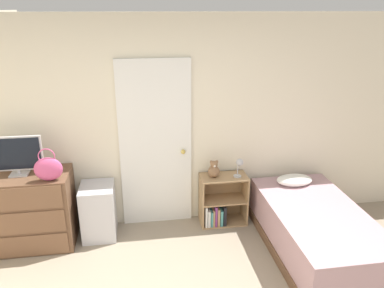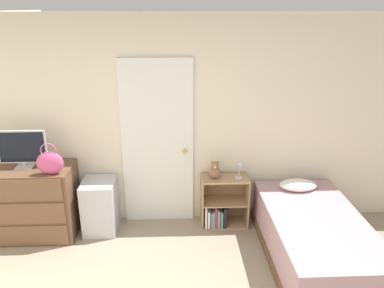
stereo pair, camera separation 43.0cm
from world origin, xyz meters
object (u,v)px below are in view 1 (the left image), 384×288
(tv, at_px, (16,155))
(teddy_bear, at_px, (214,170))
(storage_bin, at_px, (99,211))
(dresser, at_px, (26,210))
(handbag, at_px, (48,169))
(bookshelf, at_px, (220,204))
(desk_lamp, at_px, (239,164))
(bed, at_px, (316,231))

(tv, relative_size, teddy_bear, 2.50)
(storage_bin, bearing_deg, teddy_bear, 2.49)
(dresser, height_order, teddy_bear, dresser)
(dresser, distance_m, handbag, 0.69)
(storage_bin, bearing_deg, dresser, -175.62)
(tv, height_order, bookshelf, tv)
(teddy_bear, xyz_separation_m, desk_lamp, (0.30, -0.04, 0.07))
(bed, bearing_deg, storage_bin, 163.77)
(bookshelf, relative_size, desk_lamp, 2.69)
(tv, xyz_separation_m, bed, (3.20, -0.66, -0.84))
(storage_bin, relative_size, bookshelf, 1.01)
(handbag, distance_m, teddy_bear, 1.88)
(handbag, relative_size, storage_bin, 0.56)
(bookshelf, height_order, desk_lamp, desk_lamp)
(teddy_bear, distance_m, desk_lamp, 0.31)
(desk_lamp, bearing_deg, teddy_bear, 172.05)
(dresser, distance_m, storage_bin, 0.79)
(tv, relative_size, storage_bin, 0.84)
(tv, relative_size, desk_lamp, 2.29)
(bookshelf, distance_m, desk_lamp, 0.59)
(desk_lamp, xyz_separation_m, bed, (0.70, -0.72, -0.54))
(teddy_bear, height_order, bed, teddy_bear)
(dresser, relative_size, bed, 0.55)
(storage_bin, distance_m, bed, 2.50)
(bookshelf, bearing_deg, bed, -39.64)
(bookshelf, bearing_deg, dresser, -176.94)
(dresser, xyz_separation_m, tv, (-0.01, 0.02, 0.67))
(storage_bin, xyz_separation_m, bookshelf, (1.48, 0.06, -0.07))
(tv, relative_size, handbag, 1.51)
(dresser, bearing_deg, teddy_bear, 3.17)
(bookshelf, bearing_deg, teddy_bear, -179.72)
(storage_bin, height_order, teddy_bear, teddy_bear)
(handbag, bearing_deg, storage_bin, 28.33)
(tv, relative_size, bookshelf, 0.85)
(dresser, distance_m, teddy_bear, 2.21)
(storage_bin, xyz_separation_m, bed, (2.40, -0.70, -0.06))
(dresser, xyz_separation_m, handbag, (0.34, -0.18, 0.57))
(dresser, xyz_separation_m, bookshelf, (2.27, 0.12, -0.18))
(dresser, relative_size, storage_bin, 1.57)
(handbag, bearing_deg, dresser, 152.80)
(tv, bearing_deg, handbag, -29.26)
(tv, xyz_separation_m, bookshelf, (2.28, 0.10, -0.84))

